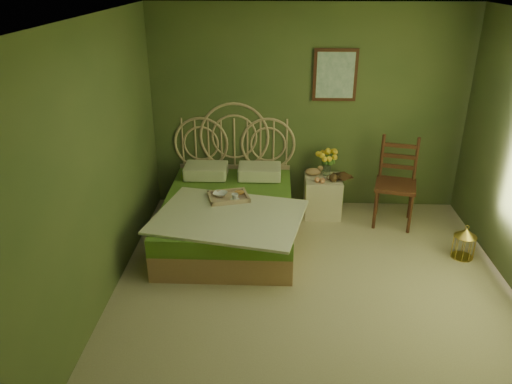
{
  "coord_description": "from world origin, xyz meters",
  "views": [
    {
      "loc": [
        -0.41,
        -3.98,
        2.96
      ],
      "look_at": [
        -0.61,
        1.0,
        0.71
      ],
      "focal_mm": 35.0,
      "sensor_mm": 36.0,
      "label": 1
    }
  ],
  "objects_px": {
    "nightstand": "(323,189)",
    "chair": "(395,176)",
    "bed": "(229,212)",
    "birdcage": "(464,243)"
  },
  "relations": [
    {
      "from": "chair",
      "to": "birdcage",
      "type": "relative_size",
      "value": 3.04
    },
    {
      "from": "chair",
      "to": "birdcage",
      "type": "height_order",
      "value": "chair"
    },
    {
      "from": "birdcage",
      "to": "nightstand",
      "type": "bearing_deg",
      "value": 145.2
    },
    {
      "from": "bed",
      "to": "birdcage",
      "type": "xyz_separation_m",
      "value": [
        2.64,
        -0.4,
        -0.13
      ]
    },
    {
      "from": "nightstand",
      "to": "chair",
      "type": "height_order",
      "value": "chair"
    },
    {
      "from": "bed",
      "to": "chair",
      "type": "relative_size",
      "value": 2.04
    },
    {
      "from": "nightstand",
      "to": "bed",
      "type": "bearing_deg",
      "value": -151.7
    },
    {
      "from": "bed",
      "to": "chair",
      "type": "bearing_deg",
      "value": 13.49
    },
    {
      "from": "nightstand",
      "to": "chair",
      "type": "xyz_separation_m",
      "value": [
        0.86,
        -0.14,
        0.26
      ]
    },
    {
      "from": "bed",
      "to": "birdcage",
      "type": "height_order",
      "value": "bed"
    }
  ]
}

